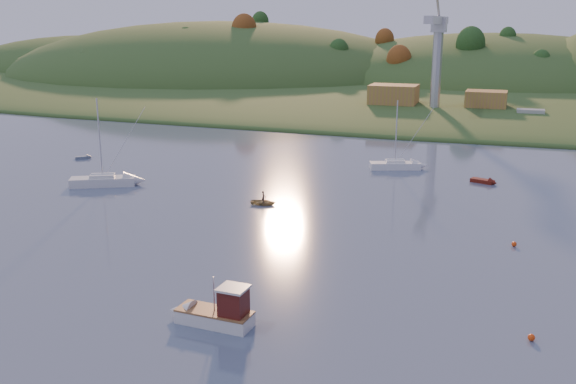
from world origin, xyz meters
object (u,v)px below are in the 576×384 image
(fishing_boat, at_px, (209,312))
(canoe, at_px, (263,202))
(sailboat_far, at_px, (395,165))
(red_tender, at_px, (487,182))
(grey_dinghy, at_px, (86,157))
(sailboat_near, at_px, (103,180))

(fishing_boat, bearing_deg, canoe, -72.67)
(sailboat_far, relative_size, red_tender, 2.68)
(red_tender, height_order, grey_dinghy, red_tender)
(fishing_boat, relative_size, sailboat_far, 0.65)
(sailboat_far, distance_m, grey_dinghy, 49.70)
(sailboat_near, height_order, grey_dinghy, sailboat_near)
(canoe, bearing_deg, fishing_boat, -172.36)
(sailboat_near, distance_m, red_tender, 52.51)
(grey_dinghy, bearing_deg, sailboat_far, -31.30)
(sailboat_far, xyz_separation_m, red_tender, (13.64, -4.70, -0.43))
(sailboat_far, distance_m, red_tender, 14.43)
(sailboat_far, distance_m, canoe, 27.36)
(sailboat_far, bearing_deg, sailboat_near, -166.84)
(sailboat_near, height_order, red_tender, sailboat_near)
(sailboat_far, height_order, red_tender, sailboat_far)
(sailboat_near, distance_m, grey_dinghy, 19.66)
(red_tender, bearing_deg, sailboat_far, -178.42)
(fishing_boat, height_order, sailboat_near, sailboat_near)
(sailboat_near, xyz_separation_m, grey_dinghy, (-13.46, 14.32, -0.56))
(red_tender, bearing_deg, grey_dinghy, -155.31)
(fishing_boat, distance_m, canoe, 31.87)
(fishing_boat, distance_m, sailboat_far, 55.79)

